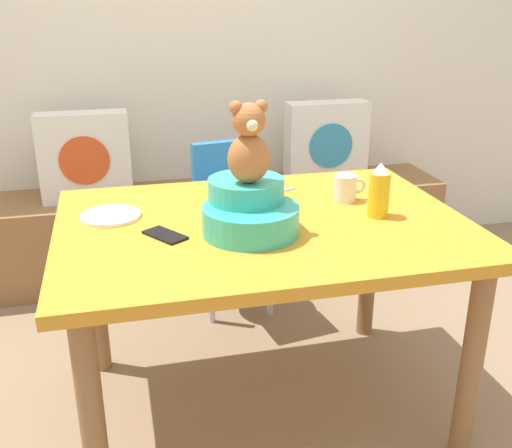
# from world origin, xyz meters

# --- Properties ---
(ground_plane) EXTENTS (8.00, 8.00, 0.00)m
(ground_plane) POSITION_xyz_m (0.00, 0.00, 0.00)
(ground_plane) COLOR #8C7256
(back_wall) EXTENTS (4.40, 0.10, 2.60)m
(back_wall) POSITION_xyz_m (0.00, 1.51, 1.30)
(back_wall) COLOR silver
(back_wall) RESTS_ON ground_plane
(window_bench) EXTENTS (2.60, 0.44, 0.46)m
(window_bench) POSITION_xyz_m (0.00, 1.24, 0.23)
(window_bench) COLOR olive
(window_bench) RESTS_ON ground_plane
(pillow_floral_left) EXTENTS (0.44, 0.15, 0.44)m
(pillow_floral_left) POSITION_xyz_m (-0.60, 1.21, 0.68)
(pillow_floral_left) COLOR white
(pillow_floral_left) RESTS_ON window_bench
(pillow_floral_right) EXTENTS (0.44, 0.15, 0.44)m
(pillow_floral_right) POSITION_xyz_m (0.66, 1.21, 0.68)
(pillow_floral_right) COLOR white
(pillow_floral_right) RESTS_ON window_bench
(book_stack) EXTENTS (0.20, 0.14, 0.10)m
(book_stack) POSITION_xyz_m (0.11, 1.24, 0.51)
(book_stack) COLOR slate
(book_stack) RESTS_ON window_bench
(dining_table) EXTENTS (1.33, 0.97, 0.74)m
(dining_table) POSITION_xyz_m (0.00, 0.00, 0.64)
(dining_table) COLOR orange
(dining_table) RESTS_ON ground_plane
(highchair) EXTENTS (0.37, 0.49, 0.79)m
(highchair) POSITION_xyz_m (0.06, 0.80, 0.52)
(highchair) COLOR #2672B2
(highchair) RESTS_ON ground_plane
(infant_seat_teal) EXTENTS (0.30, 0.33, 0.16)m
(infant_seat_teal) POSITION_xyz_m (-0.07, -0.08, 0.81)
(infant_seat_teal) COLOR #33B39E
(infant_seat_teal) RESTS_ON dining_table
(teddy_bear) EXTENTS (0.13, 0.12, 0.25)m
(teddy_bear) POSITION_xyz_m (-0.07, -0.08, 1.02)
(teddy_bear) COLOR #B06837
(teddy_bear) RESTS_ON infant_seat_teal
(ketchup_bottle) EXTENTS (0.07, 0.07, 0.18)m
(ketchup_bottle) POSITION_xyz_m (0.38, -0.05, 0.83)
(ketchup_bottle) COLOR gold
(ketchup_bottle) RESTS_ON dining_table
(coffee_mug) EXTENTS (0.12, 0.08, 0.09)m
(coffee_mug) POSITION_xyz_m (0.34, 0.13, 0.79)
(coffee_mug) COLOR silver
(coffee_mug) RESTS_ON dining_table
(dinner_plate_near) EXTENTS (0.20, 0.20, 0.01)m
(dinner_plate_near) POSITION_xyz_m (-0.49, 0.15, 0.75)
(dinner_plate_near) COLOR white
(dinner_plate_near) RESTS_ON dining_table
(cell_phone) EXTENTS (0.14, 0.16, 0.01)m
(cell_phone) POSITION_xyz_m (-0.33, -0.06, 0.74)
(cell_phone) COLOR black
(cell_phone) RESTS_ON dining_table
(table_fork) EXTENTS (0.17, 0.06, 0.01)m
(table_fork) POSITION_xyz_m (0.12, 0.28, 0.74)
(table_fork) COLOR silver
(table_fork) RESTS_ON dining_table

